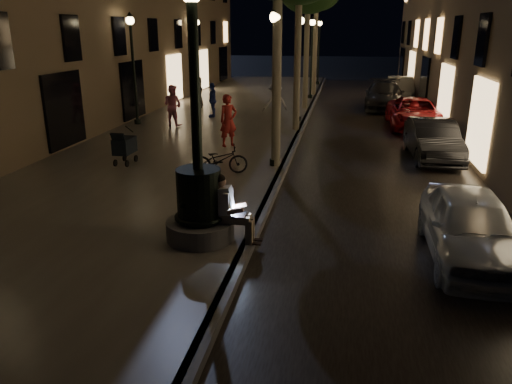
% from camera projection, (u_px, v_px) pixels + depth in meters
% --- Properties ---
extents(ground, '(120.00, 120.00, 0.00)m').
position_uv_depth(ground, '(302.00, 129.00, 22.43)').
color(ground, black).
rests_on(ground, ground).
extents(cobble_lane, '(6.00, 45.00, 0.02)m').
position_uv_depth(cobble_lane, '(370.00, 132.00, 21.93)').
color(cobble_lane, black).
rests_on(cobble_lane, ground).
extents(promenade, '(8.00, 45.00, 0.20)m').
position_uv_depth(promenade, '(216.00, 124.00, 23.05)').
color(promenade, '#69635D').
rests_on(promenade, ground).
extents(curb_strip, '(0.25, 45.00, 0.20)m').
position_uv_depth(curb_strip, '(302.00, 127.00, 22.39)').
color(curb_strip, '#59595B').
rests_on(curb_strip, ground).
extents(fountain_lamppost, '(1.40, 1.40, 5.21)m').
position_uv_depth(fountain_lamppost, '(199.00, 192.00, 10.05)').
color(fountain_lamppost, '#59595B').
rests_on(fountain_lamppost, promenade).
extents(seated_man_laptop, '(1.05, 0.36, 1.42)m').
position_uv_depth(seated_man_laptop, '(229.00, 207.00, 10.04)').
color(seated_man_laptop, tan).
rests_on(seated_man_laptop, promenade).
extents(lamp_curb_a, '(0.36, 0.36, 4.81)m').
position_uv_depth(lamp_curb_a, '(275.00, 67.00, 14.91)').
color(lamp_curb_a, black).
rests_on(lamp_curb_a, promenade).
extents(lamp_curb_b, '(0.36, 0.36, 4.81)m').
position_uv_depth(lamp_curb_b, '(300.00, 54.00, 22.39)').
color(lamp_curb_b, black).
rests_on(lamp_curb_b, promenade).
extents(lamp_curb_c, '(0.36, 0.36, 4.81)m').
position_uv_depth(lamp_curb_c, '(312.00, 47.00, 29.87)').
color(lamp_curb_c, black).
rests_on(lamp_curb_c, promenade).
extents(lamp_curb_d, '(0.36, 0.36, 4.81)m').
position_uv_depth(lamp_curb_d, '(319.00, 43.00, 37.35)').
color(lamp_curb_d, black).
rests_on(lamp_curb_d, promenade).
extents(lamp_left_b, '(0.36, 0.36, 4.81)m').
position_uv_depth(lamp_left_b, '(133.00, 55.00, 21.69)').
color(lamp_left_b, black).
rests_on(lamp_left_b, promenade).
extents(lamp_left_c, '(0.36, 0.36, 4.81)m').
position_uv_depth(lamp_left_c, '(197.00, 46.00, 31.04)').
color(lamp_left_c, black).
rests_on(lamp_left_c, promenade).
extents(stroller, '(0.51, 1.17, 1.20)m').
position_uv_depth(stroller, '(124.00, 146.00, 15.81)').
color(stroller, black).
rests_on(stroller, promenade).
extents(car_front, '(1.66, 4.03, 1.37)m').
position_uv_depth(car_front, '(470.00, 227.00, 9.72)').
color(car_front, '#B4B8BC').
rests_on(car_front, ground).
extents(car_second, '(1.58, 4.18, 1.36)m').
position_uv_depth(car_second, '(433.00, 140.00, 17.18)').
color(car_second, black).
rests_on(car_second, ground).
extents(car_third, '(2.26, 4.85, 1.35)m').
position_uv_depth(car_third, '(415.00, 114.00, 22.48)').
color(car_third, maroon).
rests_on(car_third, ground).
extents(car_rear, '(2.37, 5.25, 1.49)m').
position_uv_depth(car_rear, '(384.00, 95.00, 27.97)').
color(car_rear, '#2A2B2E').
rests_on(car_rear, ground).
extents(car_fifth, '(1.70, 4.41, 1.43)m').
position_uv_depth(car_fifth, '(400.00, 89.00, 31.26)').
color(car_fifth, '#AAABA5').
rests_on(car_fifth, ground).
extents(pedestrian_red, '(0.82, 0.79, 1.89)m').
position_uv_depth(pedestrian_red, '(228.00, 121.00, 18.13)').
color(pedestrian_red, red).
rests_on(pedestrian_red, promenade).
extents(pedestrian_pink, '(1.04, 0.91, 1.79)m').
position_uv_depth(pedestrian_pink, '(173.00, 105.00, 22.00)').
color(pedestrian_pink, pink).
rests_on(pedestrian_pink, promenade).
extents(pedestrian_white, '(1.35, 1.18, 1.81)m').
position_uv_depth(pedestrian_white, '(275.00, 103.00, 22.47)').
color(pedestrian_white, silver).
rests_on(pedestrian_white, promenade).
extents(pedestrian_blue, '(0.51, 1.01, 1.65)m').
position_uv_depth(pedestrian_blue, '(213.00, 100.00, 24.15)').
color(pedestrian_blue, navy).
rests_on(pedestrian_blue, promenade).
extents(pedestrian_dark, '(0.68, 0.89, 1.64)m').
position_uv_depth(pedestrian_dark, '(198.00, 92.00, 27.04)').
color(pedestrian_dark, '#2E2F32').
rests_on(pedestrian_dark, promenade).
extents(bicycle, '(1.75, 1.03, 0.87)m').
position_uv_depth(bicycle, '(220.00, 160.00, 14.82)').
color(bicycle, black).
rests_on(bicycle, promenade).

